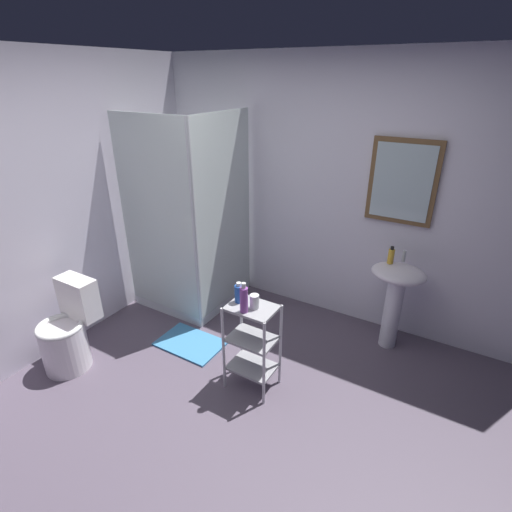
{
  "coord_description": "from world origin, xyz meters",
  "views": [
    {
      "loc": [
        1.26,
        -1.65,
        2.3
      ],
      "look_at": [
        -0.13,
        0.69,
        1.02
      ],
      "focal_mm": 27.43,
      "sensor_mm": 36.0,
      "label": 1
    }
  ],
  "objects_px": {
    "shampoo_bottle_blue": "(239,293)",
    "shower_stall": "(193,264)",
    "bath_mat": "(190,343)",
    "rinse_cup": "(254,302)",
    "storage_cart": "(252,340)",
    "hand_soap_bottle": "(391,256)",
    "conditioner_bottle_purple": "(244,299)",
    "pedestal_sink": "(396,290)",
    "toilet": "(68,333)"
  },
  "relations": [
    {
      "from": "pedestal_sink",
      "to": "rinse_cup",
      "type": "relative_size",
      "value": 7.43
    },
    {
      "from": "toilet",
      "to": "conditioner_bottle_purple",
      "type": "relative_size",
      "value": 3.23
    },
    {
      "from": "shower_stall",
      "to": "bath_mat",
      "type": "xyz_separation_m",
      "value": [
        0.42,
        -0.61,
        -0.45
      ]
    },
    {
      "from": "toilet",
      "to": "storage_cart",
      "type": "height_order",
      "value": "toilet"
    },
    {
      "from": "shower_stall",
      "to": "pedestal_sink",
      "type": "relative_size",
      "value": 2.47
    },
    {
      "from": "storage_cart",
      "to": "hand_soap_bottle",
      "type": "height_order",
      "value": "hand_soap_bottle"
    },
    {
      "from": "storage_cart",
      "to": "conditioner_bottle_purple",
      "type": "height_order",
      "value": "conditioner_bottle_purple"
    },
    {
      "from": "shower_stall",
      "to": "storage_cart",
      "type": "distance_m",
      "value": 1.41
    },
    {
      "from": "storage_cart",
      "to": "shampoo_bottle_blue",
      "type": "bearing_deg",
      "value": 173.63
    },
    {
      "from": "bath_mat",
      "to": "storage_cart",
      "type": "bearing_deg",
      "value": -10.81
    },
    {
      "from": "shampoo_bottle_blue",
      "to": "bath_mat",
      "type": "relative_size",
      "value": 0.27
    },
    {
      "from": "toilet",
      "to": "rinse_cup",
      "type": "relative_size",
      "value": 6.97
    },
    {
      "from": "hand_soap_bottle",
      "to": "rinse_cup",
      "type": "bearing_deg",
      "value": -121.96
    },
    {
      "from": "conditioner_bottle_purple",
      "to": "bath_mat",
      "type": "relative_size",
      "value": 0.39
    },
    {
      "from": "storage_cart",
      "to": "shower_stall",
      "type": "bearing_deg",
      "value": 147.43
    },
    {
      "from": "toilet",
      "to": "shampoo_bottle_blue",
      "type": "height_order",
      "value": "shampoo_bottle_blue"
    },
    {
      "from": "hand_soap_bottle",
      "to": "shampoo_bottle_blue",
      "type": "bearing_deg",
      "value": -127.43
    },
    {
      "from": "shampoo_bottle_blue",
      "to": "shower_stall",
      "type": "bearing_deg",
      "value": 145.07
    },
    {
      "from": "storage_cart",
      "to": "hand_soap_bottle",
      "type": "bearing_deg",
      "value": 57.07
    },
    {
      "from": "rinse_cup",
      "to": "pedestal_sink",
      "type": "bearing_deg",
      "value": 54.12
    },
    {
      "from": "hand_soap_bottle",
      "to": "bath_mat",
      "type": "distance_m",
      "value": 1.98
    },
    {
      "from": "shower_stall",
      "to": "hand_soap_bottle",
      "type": "xyz_separation_m",
      "value": [
        1.91,
        0.35,
        0.42
      ]
    },
    {
      "from": "shower_stall",
      "to": "bath_mat",
      "type": "bearing_deg",
      "value": -55.38
    },
    {
      "from": "toilet",
      "to": "hand_soap_bottle",
      "type": "bearing_deg",
      "value": 37.6
    },
    {
      "from": "storage_cart",
      "to": "shampoo_bottle_blue",
      "type": "xyz_separation_m",
      "value": [
        -0.12,
        0.01,
        0.38
      ]
    },
    {
      "from": "pedestal_sink",
      "to": "bath_mat",
      "type": "height_order",
      "value": "pedestal_sink"
    },
    {
      "from": "toilet",
      "to": "storage_cart",
      "type": "distance_m",
      "value": 1.58
    },
    {
      "from": "conditioner_bottle_purple",
      "to": "pedestal_sink",
      "type": "bearing_deg",
      "value": 54.68
    },
    {
      "from": "storage_cart",
      "to": "pedestal_sink",
      "type": "bearing_deg",
      "value": 53.21
    },
    {
      "from": "hand_soap_bottle",
      "to": "conditioner_bottle_purple",
      "type": "distance_m",
      "value": 1.41
    },
    {
      "from": "pedestal_sink",
      "to": "bath_mat",
      "type": "xyz_separation_m",
      "value": [
        -1.58,
        -0.94,
        -0.57
      ]
    },
    {
      "from": "shower_stall",
      "to": "conditioner_bottle_purple",
      "type": "xyz_separation_m",
      "value": [
        1.18,
        -0.84,
        0.38
      ]
    },
    {
      "from": "storage_cart",
      "to": "bath_mat",
      "type": "bearing_deg",
      "value": 169.19
    },
    {
      "from": "storage_cart",
      "to": "rinse_cup",
      "type": "relative_size",
      "value": 6.79
    },
    {
      "from": "rinse_cup",
      "to": "bath_mat",
      "type": "bearing_deg",
      "value": 169.28
    },
    {
      "from": "toilet",
      "to": "storage_cart",
      "type": "relative_size",
      "value": 1.03
    },
    {
      "from": "pedestal_sink",
      "to": "toilet",
      "type": "xyz_separation_m",
      "value": [
        -2.28,
        -1.66,
        -0.26
      ]
    },
    {
      "from": "hand_soap_bottle",
      "to": "conditioner_bottle_purple",
      "type": "xyz_separation_m",
      "value": [
        -0.74,
        -1.2,
        -0.03
      ]
    },
    {
      "from": "shampoo_bottle_blue",
      "to": "pedestal_sink",
      "type": "bearing_deg",
      "value": 48.99
    },
    {
      "from": "hand_soap_bottle",
      "to": "conditioner_bottle_purple",
      "type": "relative_size",
      "value": 0.66
    },
    {
      "from": "hand_soap_bottle",
      "to": "bath_mat",
      "type": "bearing_deg",
      "value": -146.98
    },
    {
      "from": "shower_stall",
      "to": "pedestal_sink",
      "type": "xyz_separation_m",
      "value": [
        2.0,
        0.32,
        0.12
      ]
    },
    {
      "from": "pedestal_sink",
      "to": "rinse_cup",
      "type": "xyz_separation_m",
      "value": [
        -0.79,
        -1.09,
        0.22
      ]
    },
    {
      "from": "hand_soap_bottle",
      "to": "conditioner_bottle_purple",
      "type": "bearing_deg",
      "value": -121.64
    },
    {
      "from": "shower_stall",
      "to": "shampoo_bottle_blue",
      "type": "xyz_separation_m",
      "value": [
        1.07,
        -0.75,
        0.35
      ]
    },
    {
      "from": "shower_stall",
      "to": "shampoo_bottle_blue",
      "type": "bearing_deg",
      "value": -34.93
    },
    {
      "from": "toilet",
      "to": "rinse_cup",
      "type": "height_order",
      "value": "rinse_cup"
    },
    {
      "from": "rinse_cup",
      "to": "storage_cart",
      "type": "bearing_deg",
      "value": 171.95
    },
    {
      "from": "conditioner_bottle_purple",
      "to": "bath_mat",
      "type": "bearing_deg",
      "value": 163.06
    },
    {
      "from": "shower_stall",
      "to": "conditioner_bottle_purple",
      "type": "bearing_deg",
      "value": -35.66
    }
  ]
}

